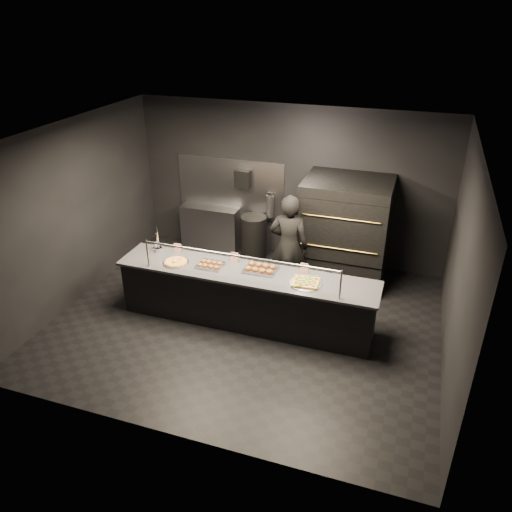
% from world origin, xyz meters
% --- Properties ---
extents(room, '(6.04, 6.00, 3.00)m').
position_xyz_m(room, '(-0.02, 0.05, 1.50)').
color(room, black).
rests_on(room, ground).
extents(service_counter, '(4.10, 0.78, 1.37)m').
position_xyz_m(service_counter, '(0.00, -0.00, 0.46)').
color(service_counter, black).
rests_on(service_counter, ground).
extents(pizza_oven, '(1.50, 1.23, 1.91)m').
position_xyz_m(pizza_oven, '(1.20, 1.90, 0.97)').
color(pizza_oven, black).
rests_on(pizza_oven, ground).
extents(prep_shelf, '(1.20, 0.35, 0.90)m').
position_xyz_m(prep_shelf, '(-1.60, 2.32, 0.45)').
color(prep_shelf, '#99999E').
rests_on(prep_shelf, ground).
extents(towel_dispenser, '(0.30, 0.20, 0.35)m').
position_xyz_m(towel_dispenser, '(-0.90, 2.39, 1.55)').
color(towel_dispenser, black).
rests_on(towel_dispenser, room).
extents(fire_extinguisher, '(0.14, 0.14, 0.51)m').
position_xyz_m(fire_extinguisher, '(-0.35, 2.40, 1.06)').
color(fire_extinguisher, '#B2B2B7').
rests_on(fire_extinguisher, room).
extents(beer_tap, '(0.12, 0.18, 0.47)m').
position_xyz_m(beer_tap, '(-1.60, 0.20, 1.06)').
color(beer_tap, silver).
rests_on(beer_tap, service_counter).
extents(round_pizza, '(0.42, 0.42, 0.03)m').
position_xyz_m(round_pizza, '(-1.15, -0.08, 0.94)').
color(round_pizza, silver).
rests_on(round_pizza, service_counter).
extents(slider_tray_a, '(0.43, 0.34, 0.06)m').
position_xyz_m(slider_tray_a, '(-0.59, -0.01, 0.94)').
color(slider_tray_a, silver).
rests_on(slider_tray_a, service_counter).
extents(slider_tray_b, '(0.51, 0.39, 0.08)m').
position_xyz_m(slider_tray_b, '(0.20, 0.13, 0.95)').
color(slider_tray_b, silver).
rests_on(slider_tray_b, service_counter).
extents(square_pizza, '(0.49, 0.49, 0.05)m').
position_xyz_m(square_pizza, '(0.96, -0.05, 0.94)').
color(square_pizza, silver).
rests_on(square_pizza, service_counter).
extents(condiment_jar, '(0.17, 0.07, 0.11)m').
position_xyz_m(condiment_jar, '(-1.67, 0.28, 0.97)').
color(condiment_jar, silver).
rests_on(condiment_jar, service_counter).
extents(tent_cards, '(2.26, 0.04, 0.15)m').
position_xyz_m(tent_cards, '(-0.24, 0.28, 1.00)').
color(tent_cards, white).
rests_on(tent_cards, service_counter).
extents(trash_bin, '(0.52, 0.52, 0.86)m').
position_xyz_m(trash_bin, '(-0.62, 2.22, 0.43)').
color(trash_bin, black).
rests_on(trash_bin, ground).
extents(worker, '(0.69, 0.47, 1.84)m').
position_xyz_m(worker, '(0.39, 1.08, 0.92)').
color(worker, black).
rests_on(worker, ground).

